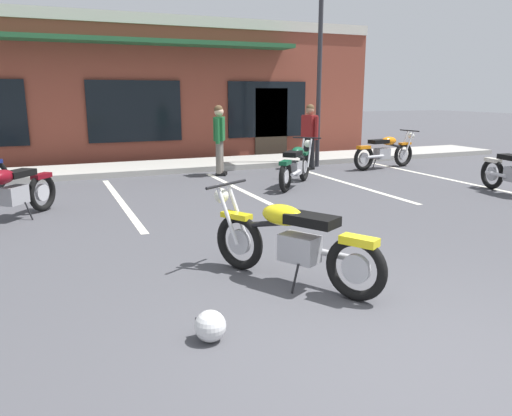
{
  "coord_description": "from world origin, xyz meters",
  "views": [
    {
      "loc": [
        -2.44,
        -2.57,
        1.96
      ],
      "look_at": [
        -0.06,
        3.05,
        0.55
      ],
      "focal_mm": 35.08,
      "sensor_mm": 36.0,
      "label": 1
    }
  ],
  "objects_px": {
    "motorcycle_foreground_classic": "(291,241)",
    "helmet_on_pavement": "(210,326)",
    "motorcycle_blue_standard": "(296,165)",
    "parking_lot_lamp_post": "(322,30)",
    "motorcycle_black_cruiser": "(385,151)",
    "person_in_shorts_foreground": "(219,136)",
    "motorcycle_silver_naked": "(9,192)",
    "person_in_black_shirt": "(309,133)"
  },
  "relations": [
    {
      "from": "person_in_shorts_foreground",
      "to": "parking_lot_lamp_post",
      "type": "distance_m",
      "value": 3.88
    },
    {
      "from": "motorcycle_blue_standard",
      "to": "parking_lot_lamp_post",
      "type": "distance_m",
      "value": 4.23
    },
    {
      "from": "motorcycle_blue_standard",
      "to": "helmet_on_pavement",
      "type": "xyz_separation_m",
      "value": [
        -3.81,
        -5.88,
        -0.33
      ]
    },
    {
      "from": "motorcycle_foreground_classic",
      "to": "motorcycle_blue_standard",
      "type": "xyz_separation_m",
      "value": [
        2.64,
        4.99,
        0.0
      ]
    },
    {
      "from": "motorcycle_black_cruiser",
      "to": "helmet_on_pavement",
      "type": "bearing_deg",
      "value": -134.66
    },
    {
      "from": "motorcycle_blue_standard",
      "to": "person_in_shorts_foreground",
      "type": "bearing_deg",
      "value": 117.63
    },
    {
      "from": "person_in_black_shirt",
      "to": "helmet_on_pavement",
      "type": "relative_size",
      "value": 6.44
    },
    {
      "from": "motorcycle_foreground_classic",
      "to": "person_in_black_shirt",
      "type": "xyz_separation_m",
      "value": [
        4.07,
        7.02,
        0.49
      ]
    },
    {
      "from": "person_in_black_shirt",
      "to": "helmet_on_pavement",
      "type": "height_order",
      "value": "person_in_black_shirt"
    },
    {
      "from": "motorcycle_silver_naked",
      "to": "person_in_shorts_foreground",
      "type": "xyz_separation_m",
      "value": [
        4.44,
        2.99,
        0.49
      ]
    },
    {
      "from": "motorcycle_blue_standard",
      "to": "person_in_black_shirt",
      "type": "relative_size",
      "value": 1.0
    },
    {
      "from": "person_in_shorts_foreground",
      "to": "helmet_on_pavement",
      "type": "bearing_deg",
      "value": -109.44
    },
    {
      "from": "motorcycle_black_cruiser",
      "to": "parking_lot_lamp_post",
      "type": "relative_size",
      "value": 0.38
    },
    {
      "from": "motorcycle_black_cruiser",
      "to": "person_in_shorts_foreground",
      "type": "relative_size",
      "value": 1.26
    },
    {
      "from": "motorcycle_blue_standard",
      "to": "helmet_on_pavement",
      "type": "bearing_deg",
      "value": -122.97
    },
    {
      "from": "motorcycle_black_cruiser",
      "to": "person_in_black_shirt",
      "type": "relative_size",
      "value": 1.26
    },
    {
      "from": "motorcycle_blue_standard",
      "to": "parking_lot_lamp_post",
      "type": "bearing_deg",
      "value": 50.41
    },
    {
      "from": "motorcycle_black_cruiser",
      "to": "parking_lot_lamp_post",
      "type": "distance_m",
      "value": 3.5
    },
    {
      "from": "parking_lot_lamp_post",
      "to": "person_in_black_shirt",
      "type": "bearing_deg",
      "value": -151.32
    },
    {
      "from": "person_in_shorts_foreground",
      "to": "motorcycle_foreground_classic",
      "type": "bearing_deg",
      "value": -102.93
    },
    {
      "from": "person_in_shorts_foreground",
      "to": "motorcycle_silver_naked",
      "type": "bearing_deg",
      "value": -146.02
    },
    {
      "from": "motorcycle_black_cruiser",
      "to": "person_in_shorts_foreground",
      "type": "xyz_separation_m",
      "value": [
        -4.39,
        0.61,
        0.49
      ]
    },
    {
      "from": "person_in_black_shirt",
      "to": "helmet_on_pavement",
      "type": "bearing_deg",
      "value": -123.58
    },
    {
      "from": "motorcycle_blue_standard",
      "to": "person_in_black_shirt",
      "type": "distance_m",
      "value": 2.53
    },
    {
      "from": "motorcycle_silver_naked",
      "to": "person_in_black_shirt",
      "type": "xyz_separation_m",
      "value": [
        6.91,
        3.03,
        0.49
      ]
    },
    {
      "from": "parking_lot_lamp_post",
      "to": "motorcycle_blue_standard",
      "type": "bearing_deg",
      "value": -129.59
    },
    {
      "from": "motorcycle_black_cruiser",
      "to": "motorcycle_blue_standard",
      "type": "xyz_separation_m",
      "value": [
        -3.35,
        -1.37,
        0.0
      ]
    },
    {
      "from": "motorcycle_black_cruiser",
      "to": "person_in_shorts_foreground",
      "type": "distance_m",
      "value": 4.46
    },
    {
      "from": "motorcycle_blue_standard",
      "to": "helmet_on_pavement",
      "type": "height_order",
      "value": "motorcycle_blue_standard"
    },
    {
      "from": "motorcycle_blue_standard",
      "to": "motorcycle_silver_naked",
      "type": "bearing_deg",
      "value": -169.57
    },
    {
      "from": "helmet_on_pavement",
      "to": "motorcycle_blue_standard",
      "type": "bearing_deg",
      "value": 57.03
    },
    {
      "from": "motorcycle_blue_standard",
      "to": "helmet_on_pavement",
      "type": "relative_size",
      "value": 6.46
    },
    {
      "from": "person_in_black_shirt",
      "to": "person_in_shorts_foreground",
      "type": "distance_m",
      "value": 2.47
    },
    {
      "from": "helmet_on_pavement",
      "to": "parking_lot_lamp_post",
      "type": "height_order",
      "value": "parking_lot_lamp_post"
    },
    {
      "from": "motorcycle_foreground_classic",
      "to": "helmet_on_pavement",
      "type": "height_order",
      "value": "motorcycle_foreground_classic"
    },
    {
      "from": "motorcycle_foreground_classic",
      "to": "parking_lot_lamp_post",
      "type": "height_order",
      "value": "parking_lot_lamp_post"
    },
    {
      "from": "motorcycle_foreground_classic",
      "to": "person_in_shorts_foreground",
      "type": "relative_size",
      "value": 1.13
    },
    {
      "from": "motorcycle_silver_naked",
      "to": "motorcycle_black_cruiser",
      "type": "bearing_deg",
      "value": 15.08
    },
    {
      "from": "helmet_on_pavement",
      "to": "person_in_shorts_foreground",
      "type": "bearing_deg",
      "value": 70.56
    },
    {
      "from": "motorcycle_blue_standard",
      "to": "parking_lot_lamp_post",
      "type": "height_order",
      "value": "parking_lot_lamp_post"
    },
    {
      "from": "motorcycle_foreground_classic",
      "to": "motorcycle_black_cruiser",
      "type": "distance_m",
      "value": 8.74
    },
    {
      "from": "person_in_black_shirt",
      "to": "helmet_on_pavement",
      "type": "distance_m",
      "value": 9.52
    }
  ]
}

